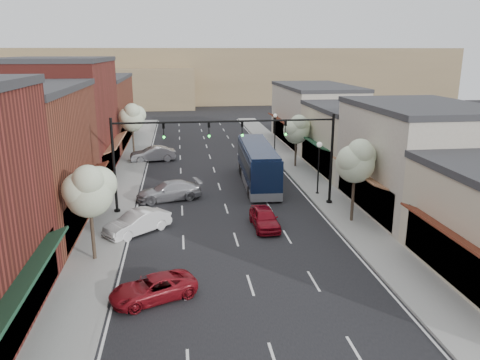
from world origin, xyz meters
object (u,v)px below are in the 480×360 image
object	(u,v)px
tree_right_near	(356,160)
parked_car_c	(169,191)
coach_bus	(258,164)
tree_right_far	(297,128)
red_hatchback	(264,218)
parked_car_e	(153,154)
parked_car_a	(153,288)
tree_left_far	(132,117)
tree_left_near	(89,190)
lamp_post_far	(275,126)
signal_mast_left	(147,151)
lamp_post_near	(319,159)
signal_mast_right	(301,146)
parked_car_b	(138,222)

from	to	relation	value
tree_right_near	parked_car_c	xyz separation A→B (m)	(-12.64, 6.81, -3.71)
coach_bus	parked_car_c	world-z (taller)	coach_bus
tree_right_far	red_hatchback	size ratio (longest dim) A/B	1.36
tree_right_near	coach_bus	size ratio (longest dim) A/B	0.51
parked_car_c	parked_car_e	bearing A→B (deg)	174.17
red_hatchback	parked_car_a	xyz separation A→B (m)	(-6.96, -8.55, -0.11)
tree_left_far	coach_bus	world-z (taller)	tree_left_far
tree_left_near	lamp_post_far	distance (m)	32.35
tree_right_far	parked_car_e	bearing A→B (deg)	162.18
tree_left_far	lamp_post_far	distance (m)	16.26
tree_right_far	tree_right_near	bearing A→B (deg)	-90.00
parked_car_a	tree_right_near	bearing A→B (deg)	100.76
tree_left_far	red_hatchback	world-z (taller)	tree_left_far
signal_mast_left	parked_car_e	distance (m)	17.07
lamp_post_far	parked_car_a	xyz separation A→B (m)	(-12.61, -32.76, -2.43)
tree_right_far	lamp_post_far	distance (m)	8.13
parked_car_a	parked_car_e	bearing A→B (deg)	159.99
tree_left_far	lamp_post_near	size ratio (longest dim) A/B	1.38
signal_mast_right	red_hatchback	xyz separation A→B (m)	(-3.48, -4.20, -3.94)
signal_mast_right	coach_bus	bearing A→B (deg)	108.78
lamp_post_near	tree_left_far	bearing A→B (deg)	136.11
signal_mast_right	parked_car_e	size ratio (longest dim) A/B	1.72
tree_left_near	tree_right_near	bearing A→B (deg)	13.55
signal_mast_right	parked_car_a	xyz separation A→B (m)	(-10.43, -12.76, -4.05)
signal_mast_right	tree_left_far	size ratio (longest dim) A/B	1.34
lamp_post_far	parked_car_c	world-z (taller)	lamp_post_far
coach_bus	parked_car_a	size ratio (longest dim) A/B	2.82
red_hatchback	parked_car_a	size ratio (longest dim) A/B	0.97
parked_car_c	parked_car_a	bearing A→B (deg)	-15.57
signal_mast_right	tree_left_far	world-z (taller)	signal_mast_right
parked_car_e	tree_right_far	bearing A→B (deg)	64.69
signal_mast_left	tree_left_far	world-z (taller)	signal_mast_left
tree_left_near	tree_left_far	xyz separation A→B (m)	(-0.00, 26.00, 0.38)
tree_right_near	parked_car_a	bearing A→B (deg)	-146.53
tree_right_near	tree_left_near	xyz separation A→B (m)	(-16.60, -4.00, -0.23)
tree_left_near	parked_car_a	distance (m)	6.87
red_hatchback	parked_car_a	bearing A→B (deg)	-130.84
parked_car_b	red_hatchback	bearing A→B (deg)	49.35
signal_mast_right	lamp_post_far	size ratio (longest dim) A/B	1.85
signal_mast_left	tree_left_near	xyz separation A→B (m)	(-2.63, -8.05, -0.40)
signal_mast_left	coach_bus	bearing A→B (deg)	35.13
tree_right_near	parked_car_c	bearing A→B (deg)	151.67
tree_left_near	parked_car_a	world-z (taller)	tree_left_near
lamp_post_far	coach_bus	bearing A→B (deg)	-107.71
signal_mast_left	red_hatchback	distance (m)	9.67
signal_mast_left	lamp_post_far	xyz separation A→B (m)	(13.42, 20.00, -1.62)
lamp_post_far	coach_bus	xyz separation A→B (m)	(-4.35, -13.62, -1.16)
parked_car_b	tree_right_far	bearing A→B (deg)	97.93
signal_mast_right	signal_mast_left	size ratio (longest dim) A/B	1.00
coach_bus	red_hatchback	bearing A→B (deg)	-94.64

